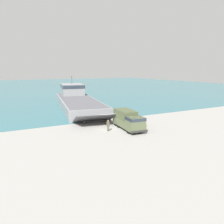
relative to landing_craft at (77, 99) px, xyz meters
name	(u,v)px	position (x,y,z in m)	size (l,w,h in m)	color
ground_plane	(108,128)	(-2.24, -23.12, -1.91)	(240.00, 240.00, 0.00)	gray
water_surface	(31,87)	(-2.24, 72.18, -1.91)	(240.00, 180.00, 0.01)	#336B75
landing_craft	(77,99)	(0.00, 0.00, 0.00)	(13.53, 36.36, 7.82)	gray
military_truck	(128,120)	(0.49, -25.33, -0.35)	(3.19, 7.38, 2.99)	#566042
soldier_on_ramp	(108,125)	(-3.02, -24.93, -0.87)	(0.50, 0.45, 1.79)	#4C4738
mooring_bollard	(84,122)	(-4.87, -19.06, -1.52)	(0.26, 0.26, 0.72)	#333338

